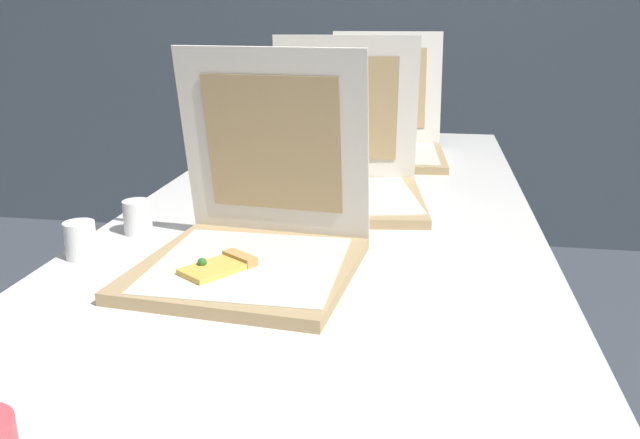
% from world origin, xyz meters
% --- Properties ---
extents(table, '(0.94, 2.32, 0.73)m').
position_xyz_m(table, '(0.00, 0.64, 0.69)').
color(table, silver).
rests_on(table, ground).
extents(pizza_box_front, '(0.41, 0.41, 0.39)m').
position_xyz_m(pizza_box_front, '(-0.08, 0.34, 0.79)').
color(pizza_box_front, tan).
rests_on(pizza_box_front, table).
extents(pizza_box_middle, '(0.42, 0.42, 0.39)m').
position_xyz_m(pizza_box_middle, '(0.02, 0.81, 0.79)').
color(pizza_box_middle, tan).
rests_on(pizza_box_middle, table).
extents(pizza_box_back, '(0.40, 0.48, 0.38)m').
position_xyz_m(pizza_box_back, '(0.09, 1.34, 0.79)').
color(pizza_box_back, tan).
rests_on(pizza_box_back, table).
extents(cup_white_near_left, '(0.06, 0.06, 0.07)m').
position_xyz_m(cup_white_near_left, '(-0.42, 0.34, 0.77)').
color(cup_white_near_left, white).
rests_on(cup_white_near_left, table).
extents(cup_white_near_center, '(0.06, 0.06, 0.07)m').
position_xyz_m(cup_white_near_center, '(-0.37, 0.49, 0.77)').
color(cup_white_near_center, white).
rests_on(cup_white_near_center, table).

